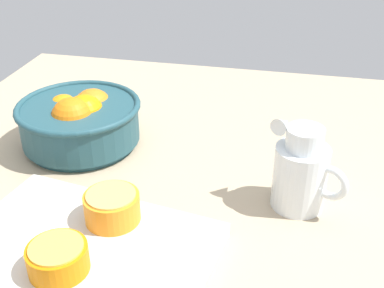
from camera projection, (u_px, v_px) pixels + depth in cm
name	position (u px, v px, depth cm)	size (l,w,h in cm)	color
ground_plane	(188.00, 171.00, 91.79)	(112.18, 101.96, 3.00)	tan
fruit_bowl	(80.00, 120.00, 95.26)	(24.09, 24.09, 11.11)	#234C56
juice_pitcher	(300.00, 176.00, 77.69)	(12.91, 8.62, 15.06)	white
cutting_board	(85.00, 249.00, 69.34)	(35.70, 23.74, 2.33)	beige
orange_half_0	(112.00, 207.00, 72.29)	(8.37, 8.37, 4.65)	orange
orange_half_1	(58.00, 258.00, 63.36)	(8.06, 8.06, 3.97)	orange
spoon	(106.00, 97.00, 116.57)	(8.09, 14.21, 1.00)	silver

